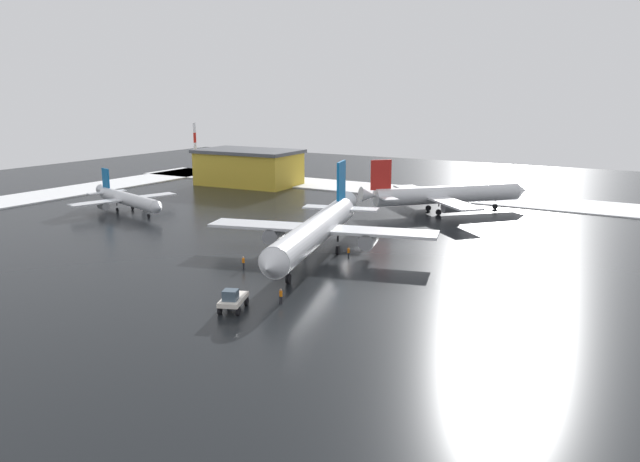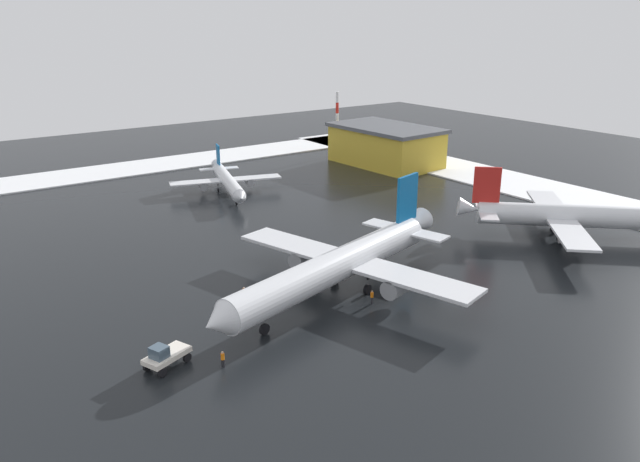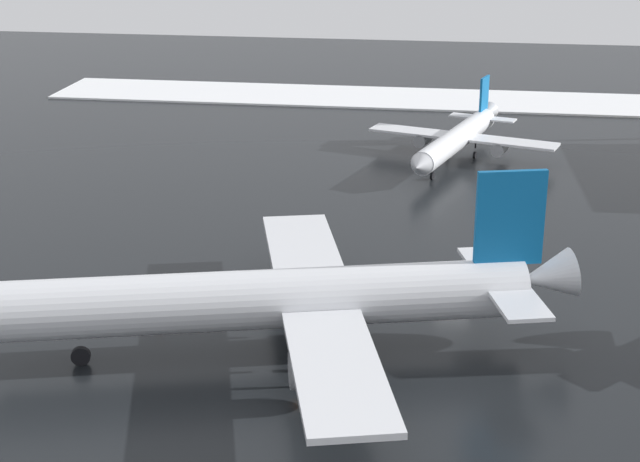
{
  "view_description": "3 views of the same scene",
  "coord_description": "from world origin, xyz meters",
  "views": [
    {
      "loc": [
        -56.02,
        83.87,
        22.82
      ],
      "look_at": [
        -11.71,
        8.56,
        3.24
      ],
      "focal_mm": 35.0,
      "sensor_mm": 36.0,
      "label": 1
    },
    {
      "loc": [
        -66.94,
        52.55,
        31.5
      ],
      "look_at": [
        -3.92,
        7.55,
        5.07
      ],
      "focal_mm": 35.0,
      "sensor_mm": 36.0,
      "label": 2
    },
    {
      "loc": [
        -69.06,
        -0.06,
        29.34
      ],
      "look_at": [
        -3.71,
        9.67,
        5.47
      ],
      "focal_mm": 55.0,
      "sensor_mm": 36.0,
      "label": 3
    }
  ],
  "objects": [
    {
      "name": "antenna_mast",
      "position": [
        52.69,
        -37.91,
        7.57
      ],
      "size": [
        0.7,
        0.7,
        15.15
      ],
      "color": "red",
      "rests_on": "ground_plane"
    },
    {
      "name": "ground_crew_by_nose_gear",
      "position": [
        -19.24,
        29.85,
        0.97
      ],
      "size": [
        0.36,
        0.36,
        1.71
      ],
      "rotation": [
        0.0,
        0.0,
        5.61
      ],
      "color": "black",
      "rests_on": "ground_plane"
    },
    {
      "name": "ground_crew_near_tug",
      "position": [
        -16.77,
        9.32,
        0.97
      ],
      "size": [
        0.36,
        0.36,
        1.71
      ],
      "rotation": [
        0.0,
        0.0,
        3.82
      ],
      "color": "black",
      "rests_on": "ground_plane"
    },
    {
      "name": "pushback_tug",
      "position": [
        -16.05,
        34.29,
        1.28
      ],
      "size": [
        3.74,
        5.09,
        2.5
      ],
      "rotation": [
        0.0,
        0.0,
        1.95
      ],
      "color": "silver",
      "rests_on": "ground_plane"
    },
    {
      "name": "snow_bank_right",
      "position": [
        67.0,
        0.0,
        0.13
      ],
      "size": [
        14.0,
        116.0,
        0.26
      ],
      "primitive_type": "cube",
      "color": "white",
      "rests_on": "ground_plane"
    },
    {
      "name": "airplane_parked_starboard",
      "position": [
        -12.54,
        10.92,
        3.95
      ],
      "size": [
        33.32,
        39.66,
        11.97
      ],
      "rotation": [
        0.0,
        0.0,
        1.84
      ],
      "color": "silver",
      "rests_on": "ground_plane"
    },
    {
      "name": "snow_bank_far",
      "position": [
        0.0,
        -50.0,
        0.13
      ],
      "size": [
        152.0,
        16.0,
        0.26
      ],
      "primitive_type": "cube",
      "color": "white",
      "rests_on": "ground_plane"
    },
    {
      "name": "ground_crew_beside_wing",
      "position": [
        -7.31,
        20.94,
        0.97
      ],
      "size": [
        0.36,
        0.36,
        1.71
      ],
      "rotation": [
        0.0,
        0.0,
        4.1
      ],
      "color": "black",
      "rests_on": "ground_plane"
    },
    {
      "name": "airplane_far_rear",
      "position": [
        36.25,
        0.36,
        2.52
      ],
      "size": [
        25.12,
        21.15,
        7.62
      ],
      "rotation": [
        0.0,
        0.0,
        2.84
      ],
      "color": "silver",
      "rests_on": "ground_plane"
    },
    {
      "name": "ground_plane",
      "position": [
        0.0,
        0.0,
        0.0
      ],
      "size": [
        240.0,
        240.0,
        0.0
      ],
      "primitive_type": "plane",
      "color": "black"
    },
    {
      "name": "airplane_parked_portside",
      "position": [
        -16.57,
        -30.22,
        3.49
      ],
      "size": [
        27.26,
        28.39,
        10.56
      ],
      "rotation": [
        0.0,
        0.0,
        3.96
      ],
      "color": "silver",
      "rests_on": "ground_plane"
    },
    {
      "name": "cargo_hangar",
      "position": [
        37.71,
        -40.37,
        4.44
      ],
      "size": [
        25.7,
        16.2,
        8.8
      ],
      "rotation": [
        0.0,
        0.0,
        0.05
      ],
      "color": "gold",
      "rests_on": "ground_plane"
    }
  ]
}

